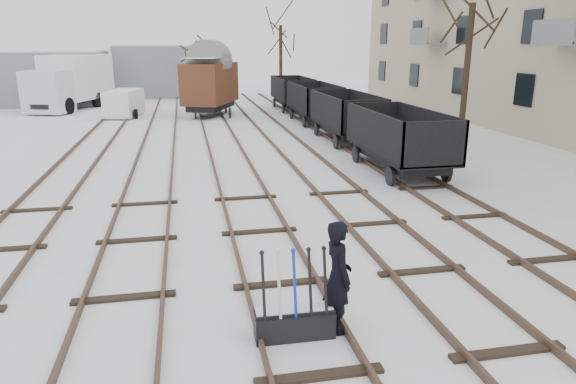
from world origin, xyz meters
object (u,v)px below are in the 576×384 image
worker (338,276)px  freight_wagon_a (398,149)px  ground_frame (294,321)px  lorry (72,81)px  box_van_wagon (210,82)px  panel_van (124,103)px

worker → freight_wagon_a: 11.51m
ground_frame → freight_wagon_a: bearing=60.0°
ground_frame → freight_wagon_a: size_ratio=0.27×
freight_wagon_a → worker: bearing=-117.9°
worker → lorry: 34.54m
worker → box_van_wagon: size_ratio=0.34×
box_van_wagon → worker: bearing=-66.4°
worker → box_van_wagon: 27.37m
freight_wagon_a → panel_van: bearing=123.0°
worker → ground_frame: bearing=92.2°
ground_frame → panel_van: 28.57m
lorry → freight_wagon_a: bearing=-36.2°
lorry → worker: bearing=-53.4°
worker → panel_van: 28.62m
worker → box_van_wagon: box_van_wagon is taller
ground_frame → worker: 1.01m
panel_van → ground_frame: bearing=-68.5°
ground_frame → panel_van: (-5.42, 28.05, 0.61)m
freight_wagon_a → box_van_wagon: bearing=109.1°
worker → panel_van: (-6.17, 27.95, -0.06)m
ground_frame → box_van_wagon: size_ratio=0.27×
freight_wagon_a → box_van_wagon: box_van_wagon is taller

